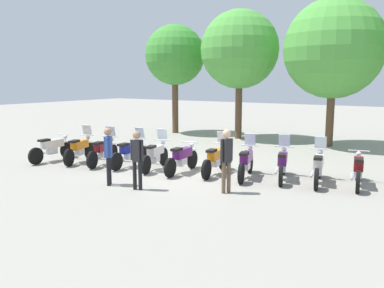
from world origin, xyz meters
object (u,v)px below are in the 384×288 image
Objects in this scene: person_0 at (108,152)px; tree_0 at (175,55)px; motorcycle_10 at (358,169)px; motorcycle_1 at (80,149)px; person_1 at (226,156)px; motorcycle_4 at (156,155)px; motorcycle_3 at (130,152)px; tree_2 at (334,49)px; motorcycle_8 at (282,164)px; motorcycle_6 at (216,159)px; motorcycle_2 at (103,151)px; motorcycle_7 at (246,162)px; person_2 at (137,156)px; motorcycle_5 at (182,158)px; motorcycle_0 at (52,148)px; motorcycle_9 at (318,167)px; tree_1 at (240,50)px.

tree_0 is at bearing -97.60° from person_0.
person_0 is at bearing 111.01° from motorcycle_10.
motorcycle_1 is 1.17× the size of person_1.
person_1 is (3.50, -1.35, 0.54)m from motorcycle_4.
motorcycle_3 is 4.76m from person_1.
motorcycle_8 is at bearing -86.92° from tree_2.
motorcycle_3 is 1.22× the size of person_1.
motorcycle_10 is (6.45, 1.41, -0.01)m from motorcycle_4.
motorcycle_6 is 4.40m from motorcycle_10.
person_0 is at bearing -109.03° from tree_2.
motorcycle_2 is 0.98× the size of motorcycle_6.
motorcycle_8 is 12.62m from tree_0.
motorcycle_7 is at bearing -93.33° from motorcycle_6.
person_0 is 1.06m from person_2.
tree_0 is at bearing 159.35° from person_1.
tree_2 is (2.81, 8.31, 4.02)m from motorcycle_5.
motorcycle_8 is (4.29, 0.95, 0.00)m from motorcycle_4.
motorcycle_7 is (7.51, 1.55, 0.01)m from motorcycle_0.
motorcycle_6 is (3.22, 0.60, 0.00)m from motorcycle_3.
motorcycle_2 is 5.45m from motorcycle_7.
motorcycle_2 is at bearing -124.59° from tree_2.
motorcycle_9 is 1.27× the size of person_2.
motorcycle_8 is 0.98× the size of motorcycle_10.
motorcycle_7 is at bearing 91.92° from motorcycle_9.
person_1 is 1.05× the size of person_2.
person_0 is (-6.30, -3.88, 0.51)m from motorcycle_10.
motorcycle_6 is 0.32× the size of tree_1.
motorcycle_3 is 9.48m from tree_1.
motorcycle_2 is 7.67m from motorcycle_9.
motorcycle_0 is 4.40m from motorcycle_4.
person_2 is at bearing -139.39° from motorcycle_3.
motorcycle_9 is (3.22, 0.62, 0.00)m from motorcycle_6.
motorcycle_8 is 4.59m from person_2.
motorcycle_4 reaches higher than motorcycle_0.
tree_2 reaches higher than motorcycle_9.
motorcycle_2 is 0.99× the size of motorcycle_7.
tree_0 is at bearing 34.38° from motorcycle_8.
person_1 is at bearing 144.21° from motorcycle_8.
person_1 is 2.53m from person_2.
motorcycle_0 is 1.03× the size of motorcycle_8.
motorcycle_3 is 1.03× the size of motorcycle_8.
person_2 is (-2.01, -2.99, 0.48)m from motorcycle_7.
motorcycle_8 is 1.09m from motorcycle_9.
motorcycle_9 is at bearing 95.68° from motorcycle_10.
person_1 is at bearing 165.59° from person_0.
motorcycle_8 is at bearing -38.83° from tree_0.
person_0 is (4.44, -1.49, 0.51)m from motorcycle_0.
motorcycle_9 is at bearing 80.89° from person_1.
tree_1 is at bearing -117.56° from person_0.
tree_0 reaches higher than motorcycle_4.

